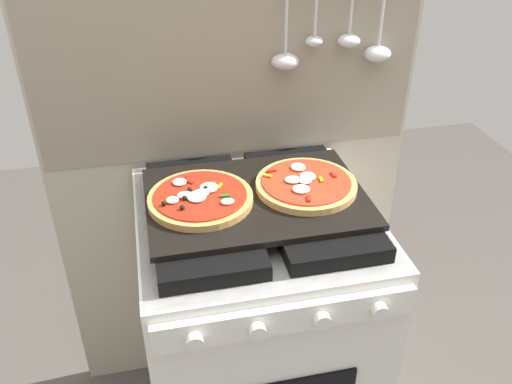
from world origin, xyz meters
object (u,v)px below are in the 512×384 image
at_px(stove, 256,330).
at_px(pizza_left, 200,199).
at_px(baking_tray, 256,198).
at_px(pizza_right, 306,184).

distance_m(stove, pizza_left, 0.50).
relative_size(baking_tray, pizza_right, 2.12).
bearing_deg(baking_tray, pizza_left, -178.58).
distance_m(baking_tray, pizza_left, 0.14).
bearing_deg(stove, pizza_left, -179.26).
bearing_deg(pizza_right, stove, -176.27).
bearing_deg(pizza_right, pizza_left, -177.81).
bearing_deg(pizza_left, baking_tray, 1.42).
bearing_deg(pizza_left, stove, 0.74).
height_order(pizza_left, pizza_right, pizza_left).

